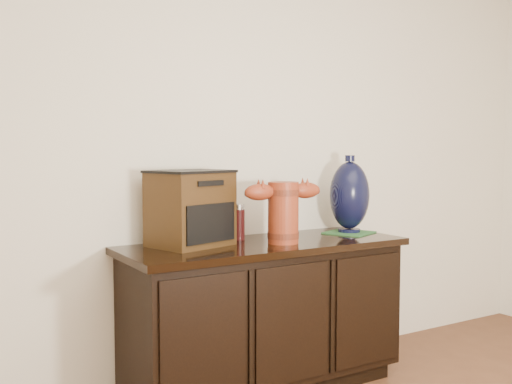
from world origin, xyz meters
TOP-DOWN VIEW (x-y plane):
  - sideboard at (0.00, 2.23)m, footprint 1.46×0.56m
  - terracotta_vessel at (0.06, 2.15)m, footprint 0.43×0.17m
  - tv_radio at (-0.36, 2.32)m, footprint 0.43×0.39m
  - green_mat at (0.58, 2.26)m, footprint 0.30×0.30m
  - lamp_base at (0.58, 2.26)m, footprint 0.29×0.29m
  - spray_can at (-0.07, 2.37)m, footprint 0.06×0.06m

SIDE VIEW (x-z plane):
  - sideboard at x=0.00m, z-range 0.01..0.76m
  - green_mat at x=0.58m, z-range 0.76..0.76m
  - spray_can at x=-0.07m, z-range 0.75..0.94m
  - terracotta_vessel at x=0.06m, z-range 0.77..1.08m
  - tv_radio at x=-0.36m, z-range 0.75..1.12m
  - lamp_base at x=0.58m, z-range 0.75..1.18m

